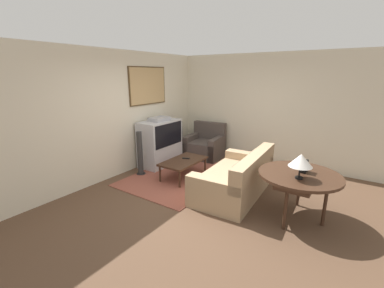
{
  "coord_description": "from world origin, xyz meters",
  "views": [
    {
      "loc": [
        -3.69,
        -2.32,
        2.2
      ],
      "look_at": [
        0.69,
        0.66,
        0.75
      ],
      "focal_mm": 24.0,
      "sensor_mm": 36.0,
      "label": 1
    }
  ],
  "objects_px": {
    "tv": "(160,143)",
    "coffee_table": "(183,162)",
    "mantel_clock": "(304,166)",
    "console_table": "(300,178)",
    "speaker_tower_left": "(140,155)",
    "speaker_tower_right": "(180,141)",
    "table_lamp": "(301,161)",
    "armchair": "(205,146)",
    "couch": "(236,179)"
  },
  "relations": [
    {
      "from": "tv",
      "to": "coffee_table",
      "type": "xyz_separation_m",
      "value": [
        -0.35,
        -0.96,
        -0.21
      ]
    },
    {
      "from": "table_lamp",
      "to": "speaker_tower_right",
      "type": "height_order",
      "value": "table_lamp"
    },
    {
      "from": "console_table",
      "to": "mantel_clock",
      "type": "distance_m",
      "value": 0.19
    },
    {
      "from": "armchair",
      "to": "table_lamp",
      "type": "relative_size",
      "value": 2.7
    },
    {
      "from": "armchair",
      "to": "tv",
      "type": "bearing_deg",
      "value": -123.38
    },
    {
      "from": "console_table",
      "to": "speaker_tower_right",
      "type": "relative_size",
      "value": 1.23
    },
    {
      "from": "coffee_table",
      "to": "mantel_clock",
      "type": "height_order",
      "value": "mantel_clock"
    },
    {
      "from": "couch",
      "to": "tv",
      "type": "bearing_deg",
      "value": -104.09
    },
    {
      "from": "tv",
      "to": "table_lamp",
      "type": "xyz_separation_m",
      "value": [
        -0.88,
        -3.42,
        0.45
      ]
    },
    {
      "from": "tv",
      "to": "coffee_table",
      "type": "height_order",
      "value": "tv"
    },
    {
      "from": "couch",
      "to": "console_table",
      "type": "height_order",
      "value": "couch"
    },
    {
      "from": "tv",
      "to": "couch",
      "type": "bearing_deg",
      "value": -100.75
    },
    {
      "from": "table_lamp",
      "to": "speaker_tower_left",
      "type": "xyz_separation_m",
      "value": [
        0.13,
        3.36,
        -0.55
      ]
    },
    {
      "from": "coffee_table",
      "to": "speaker_tower_left",
      "type": "distance_m",
      "value": 1.0
    },
    {
      "from": "coffee_table",
      "to": "table_lamp",
      "type": "xyz_separation_m",
      "value": [
        -0.54,
        -2.45,
        0.66
      ]
    },
    {
      "from": "speaker_tower_left",
      "to": "tv",
      "type": "bearing_deg",
      "value": 4.49
    },
    {
      "from": "table_lamp",
      "to": "speaker_tower_right",
      "type": "relative_size",
      "value": 0.37
    },
    {
      "from": "speaker_tower_left",
      "to": "table_lamp",
      "type": "bearing_deg",
      "value": -92.27
    },
    {
      "from": "coffee_table",
      "to": "speaker_tower_right",
      "type": "relative_size",
      "value": 1.08
    },
    {
      "from": "tv",
      "to": "console_table",
      "type": "distance_m",
      "value": 3.46
    },
    {
      "from": "table_lamp",
      "to": "mantel_clock",
      "type": "bearing_deg",
      "value": -0.16
    },
    {
      "from": "coffee_table",
      "to": "console_table",
      "type": "bearing_deg",
      "value": -97.77
    },
    {
      "from": "speaker_tower_left",
      "to": "speaker_tower_right",
      "type": "height_order",
      "value": "same"
    },
    {
      "from": "console_table",
      "to": "mantel_clock",
      "type": "relative_size",
      "value": 6.65
    },
    {
      "from": "tv",
      "to": "coffee_table",
      "type": "bearing_deg",
      "value": -109.9
    },
    {
      "from": "speaker_tower_left",
      "to": "speaker_tower_right",
      "type": "xyz_separation_m",
      "value": [
        1.5,
        0.0,
        0.0
      ]
    },
    {
      "from": "tv",
      "to": "table_lamp",
      "type": "relative_size",
      "value": 3.25
    },
    {
      "from": "armchair",
      "to": "table_lamp",
      "type": "distance_m",
      "value": 3.55
    },
    {
      "from": "table_lamp",
      "to": "coffee_table",
      "type": "bearing_deg",
      "value": 77.7
    },
    {
      "from": "armchair",
      "to": "table_lamp",
      "type": "height_order",
      "value": "table_lamp"
    },
    {
      "from": "tv",
      "to": "armchair",
      "type": "xyz_separation_m",
      "value": [
        1.15,
        -0.6,
        -0.26
      ]
    },
    {
      "from": "tv",
      "to": "speaker_tower_left",
      "type": "distance_m",
      "value": 0.76
    },
    {
      "from": "tv",
      "to": "couch",
      "type": "distance_m",
      "value": 2.31
    },
    {
      "from": "couch",
      "to": "mantel_clock",
      "type": "bearing_deg",
      "value": 79.77
    },
    {
      "from": "mantel_clock",
      "to": "console_table",
      "type": "bearing_deg",
      "value": 166.93
    },
    {
      "from": "mantel_clock",
      "to": "speaker_tower_right",
      "type": "xyz_separation_m",
      "value": [
        1.32,
        3.36,
        -0.37
      ]
    },
    {
      "from": "tv",
      "to": "speaker_tower_right",
      "type": "distance_m",
      "value": 0.76
    },
    {
      "from": "coffee_table",
      "to": "speaker_tower_left",
      "type": "xyz_separation_m",
      "value": [
        -0.4,
        0.9,
        0.11
      ]
    },
    {
      "from": "tv",
      "to": "speaker_tower_left",
      "type": "bearing_deg",
      "value": -175.51
    },
    {
      "from": "armchair",
      "to": "speaker_tower_left",
      "type": "height_order",
      "value": "speaker_tower_left"
    },
    {
      "from": "armchair",
      "to": "console_table",
      "type": "height_order",
      "value": "armchair"
    },
    {
      "from": "mantel_clock",
      "to": "tv",
      "type": "bearing_deg",
      "value": 80.56
    },
    {
      "from": "table_lamp",
      "to": "speaker_tower_left",
      "type": "height_order",
      "value": "table_lamp"
    },
    {
      "from": "coffee_table",
      "to": "speaker_tower_right",
      "type": "height_order",
      "value": "speaker_tower_right"
    },
    {
      "from": "speaker_tower_left",
      "to": "console_table",
      "type": "bearing_deg",
      "value": -88.79
    },
    {
      "from": "table_lamp",
      "to": "speaker_tower_right",
      "type": "xyz_separation_m",
      "value": [
        1.63,
        3.36,
        -0.55
      ]
    },
    {
      "from": "speaker_tower_left",
      "to": "speaker_tower_right",
      "type": "distance_m",
      "value": 1.5
    },
    {
      "from": "couch",
      "to": "speaker_tower_left",
      "type": "bearing_deg",
      "value": -84.96
    },
    {
      "from": "tv",
      "to": "mantel_clock",
      "type": "xyz_separation_m",
      "value": [
        -0.57,
        -3.42,
        0.26
      ]
    },
    {
      "from": "speaker_tower_left",
      "to": "speaker_tower_right",
      "type": "bearing_deg",
      "value": 0.0
    }
  ]
}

